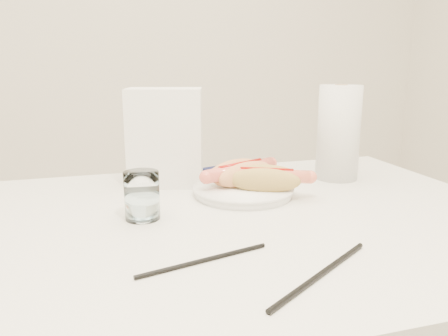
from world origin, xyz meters
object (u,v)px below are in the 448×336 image
object	(u,v)px
hotdog_left	(240,173)
napkin_box	(165,137)
plate	(243,192)
water_glass	(142,195)
paper_towel_roll	(338,133)
table	(216,247)
hotdog_right	(265,179)

from	to	relation	value
hotdog_left	napkin_box	xyz separation A→B (m)	(-0.15, 0.11, 0.07)
plate	water_glass	distance (m)	0.25
water_glass	paper_towel_roll	distance (m)	0.53
table	hotdog_left	xyz separation A→B (m)	(0.10, 0.15, 0.10)
plate	paper_towel_roll	bearing A→B (deg)	15.16
napkin_box	hotdog_right	bearing A→B (deg)	-26.45
plate	napkin_box	distance (m)	0.23
table	hotdog_left	size ratio (longest dim) A/B	6.26
plate	water_glass	xyz separation A→B (m)	(-0.23, -0.09, 0.04)
table	hotdog_left	distance (m)	0.21
table	paper_towel_roll	size ratio (longest dim) A/B	5.19
table	hotdog_right	bearing A→B (deg)	34.33
hotdog_left	hotdog_right	xyz separation A→B (m)	(0.04, -0.06, -0.00)
plate	hotdog_right	bearing A→B (deg)	-36.90
napkin_box	paper_towel_roll	size ratio (longest dim) A/B	0.98
plate	paper_towel_roll	xyz separation A→B (m)	(0.27, 0.07, 0.11)
plate	water_glass	size ratio (longest dim) A/B	2.35
plate	hotdog_right	size ratio (longest dim) A/B	1.16
hotdog_right	water_glass	xyz separation A→B (m)	(-0.27, -0.06, 0.00)
plate	table	bearing A→B (deg)	-128.49
hotdog_right	water_glass	bearing A→B (deg)	-142.72
table	napkin_box	bearing A→B (deg)	101.07
hotdog_left	paper_towel_roll	xyz separation A→B (m)	(0.27, 0.04, 0.07)
table	napkin_box	xyz separation A→B (m)	(-0.05, 0.26, 0.17)
hotdog_right	napkin_box	distance (m)	0.26
table	hotdog_left	bearing A→B (deg)	56.55
table	plate	world-z (taller)	plate
hotdog_left	paper_towel_roll	bearing A→B (deg)	-15.57
plate	hotdog_left	bearing A→B (deg)	84.95
table	hotdog_right	world-z (taller)	hotdog_right
paper_towel_roll	water_glass	bearing A→B (deg)	-162.30
paper_towel_roll	table	bearing A→B (deg)	-152.08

